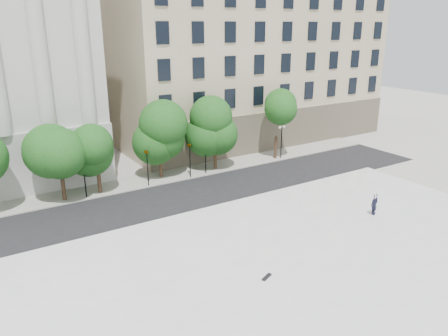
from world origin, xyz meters
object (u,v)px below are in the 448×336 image
at_px(person_lying, 373,212).
at_px(skateboard, 267,277).
at_px(traffic_light_east, 190,144).
at_px(traffic_light_west, 147,150).

relative_size(person_lying, skateboard, 1.99).
bearing_deg(traffic_light_east, person_lying, -65.35).
height_order(traffic_light_east, skateboard, traffic_light_east).
height_order(traffic_light_west, person_lying, traffic_light_west).
bearing_deg(skateboard, person_lying, -12.16).
bearing_deg(skateboard, traffic_light_east, 51.03).
xyz_separation_m(traffic_light_west, traffic_light_east, (4.64, 0.00, -0.11)).
distance_m(person_lying, skateboard, 13.24).
bearing_deg(person_lying, traffic_light_east, 117.84).
xyz_separation_m(person_lying, skateboard, (-12.96, -2.72, -0.19)).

